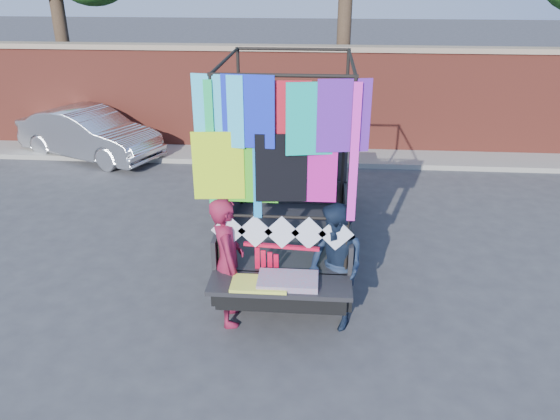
# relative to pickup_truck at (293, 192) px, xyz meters

# --- Properties ---
(ground) EXTENTS (90.00, 90.00, 0.00)m
(ground) POSITION_rel_pickup_truck_xyz_m (-0.05, -2.09, -0.83)
(ground) COLOR #38383A
(ground) RESTS_ON ground
(brick_wall) EXTENTS (30.00, 0.45, 2.61)m
(brick_wall) POSITION_rel_pickup_truck_xyz_m (-0.05, 4.91, 0.49)
(brick_wall) COLOR brown
(brick_wall) RESTS_ON ground
(curb) EXTENTS (30.00, 1.20, 0.12)m
(curb) POSITION_rel_pickup_truck_xyz_m (-0.05, 4.21, -0.77)
(curb) COLOR gray
(curb) RESTS_ON ground
(pickup_truck) EXTENTS (2.08, 5.22, 3.28)m
(pickup_truck) POSITION_rel_pickup_truck_xyz_m (0.00, 0.00, 0.00)
(pickup_truck) COLOR black
(pickup_truck) RESTS_ON ground
(sedan) EXTENTS (3.91, 2.65, 1.22)m
(sedan) POSITION_rel_pickup_truck_xyz_m (-5.19, 3.91, -0.22)
(sedan) COLOR silver
(sedan) RESTS_ON ground
(woman) EXTENTS (0.57, 0.73, 1.78)m
(woman) POSITION_rel_pickup_truck_xyz_m (-0.70, -2.54, 0.06)
(woman) COLOR maroon
(woman) RESTS_ON ground
(man) EXTENTS (1.00, 1.04, 1.70)m
(man) POSITION_rel_pickup_truck_xyz_m (0.68, -2.52, 0.02)
(man) COLOR #162238
(man) RESTS_ON ground
(streamer_bundle) EXTENTS (0.97, 0.13, 0.67)m
(streamer_bundle) POSITION_rel_pickup_truck_xyz_m (-0.12, -2.54, 0.10)
(streamer_bundle) COLOR red
(streamer_bundle) RESTS_ON ground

